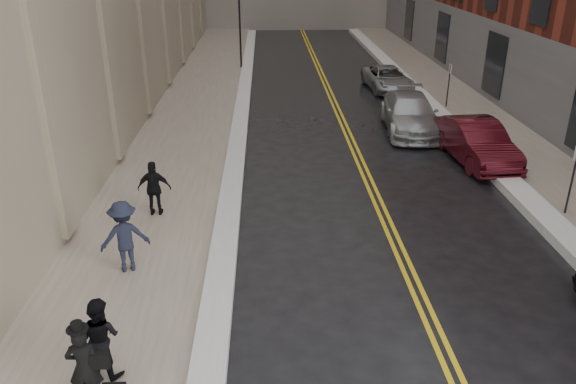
{
  "coord_description": "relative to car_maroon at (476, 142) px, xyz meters",
  "views": [
    {
      "loc": [
        -1.02,
        -6.79,
        7.57
      ],
      "look_at": [
        -0.48,
        6.62,
        1.6
      ],
      "focal_mm": 35.0,
      "sensor_mm": 36.0,
      "label": 1
    }
  ],
  "objects": [
    {
      "name": "sidewalk_left",
      "position": [
        -11.3,
        3.22,
        -0.71
      ],
      "size": [
        4.0,
        64.0,
        0.15
      ],
      "primitive_type": "cube",
      "color": "gray",
      "rests_on": "ground"
    },
    {
      "name": "sidewalk_right",
      "position": [
        2.2,
        3.22,
        -0.71
      ],
      "size": [
        3.0,
        64.0,
        0.15
      ],
      "primitive_type": "cube",
      "color": "gray",
      "rests_on": "ground"
    },
    {
      "name": "lane_stripe_a",
      "position": [
        -4.42,
        3.22,
        -0.78
      ],
      "size": [
        0.12,
        64.0,
        0.01
      ],
      "primitive_type": "cube",
      "color": "gold",
      "rests_on": "ground"
    },
    {
      "name": "lane_stripe_b",
      "position": [
        -4.18,
        3.22,
        -0.78
      ],
      "size": [
        0.12,
        64.0,
        0.01
      ],
      "primitive_type": "cube",
      "color": "gold",
      "rests_on": "ground"
    },
    {
      "name": "snow_ridge_left",
      "position": [
        -9.0,
        3.22,
        -0.65
      ],
      "size": [
        0.7,
        60.8,
        0.26
      ],
      "primitive_type": "cube",
      "color": "white",
      "rests_on": "ground"
    },
    {
      "name": "snow_ridge_right",
      "position": [
        0.35,
        3.22,
        -0.63
      ],
      "size": [
        0.85,
        60.8,
        0.3
      ],
      "primitive_type": "cube",
      "color": "white",
      "rests_on": "ground"
    },
    {
      "name": "traffic_signal",
      "position": [
        -9.4,
        17.22,
        2.3
      ],
      "size": [
        0.18,
        0.15,
        5.2
      ],
      "color": "black",
      "rests_on": "ground"
    },
    {
      "name": "parking_sign_near",
      "position": [
        1.1,
        -4.78,
        0.57
      ],
      "size": [
        0.06,
        0.35,
        2.23
      ],
      "color": "black",
      "rests_on": "ground"
    },
    {
      "name": "parking_sign_far",
      "position": [
        1.1,
        7.22,
        0.57
      ],
      "size": [
        0.06,
        0.35,
        2.23
      ],
      "color": "black",
      "rests_on": "ground"
    },
    {
      "name": "car_maroon",
      "position": [
        0.0,
        0.0,
        0.0
      ],
      "size": [
        2.02,
        4.86,
        1.56
      ],
      "primitive_type": "imported",
      "rotation": [
        0.0,
        0.0,
        0.08
      ],
      "color": "#400B13",
      "rests_on": "ground"
    },
    {
      "name": "car_silver_near",
      "position": [
        -1.56,
        3.89,
        -0.0
      ],
      "size": [
        2.6,
        5.52,
        1.56
      ],
      "primitive_type": "imported",
      "rotation": [
        0.0,
        0.0,
        -0.08
      ],
      "color": "#9DA1A5",
      "rests_on": "ground"
    },
    {
      "name": "car_silver_far",
      "position": [
        -1.02,
        11.34,
        -0.14
      ],
      "size": [
        2.46,
        4.76,
        1.28
      ],
      "primitive_type": "imported",
      "rotation": [
        0.0,
        0.0,
        0.07
      ],
      "color": "#969A9E",
      "rests_on": "ground"
    },
    {
      "name": "pedestrian_main",
      "position": [
        -10.98,
        -11.93,
        0.17
      ],
      "size": [
        0.61,
        0.42,
        1.61
      ],
      "primitive_type": "imported",
      "rotation": [
        0.0,
        0.0,
        3.2
      ],
      "color": "black",
      "rests_on": "sidewalk_left"
    },
    {
      "name": "pedestrian_a",
      "position": [
        -10.93,
        -11.12,
        0.18
      ],
      "size": [
        0.97,
        0.88,
        1.63
      ],
      "primitive_type": "imported",
      "rotation": [
        0.0,
        0.0,
        2.73
      ],
      "color": "black",
      "rests_on": "sidewalk_left"
    },
    {
      "name": "pedestrian_b",
      "position": [
        -11.3,
        -7.45,
        0.28
      ],
      "size": [
        1.34,
        1.02,
        1.83
      ],
      "primitive_type": "imported",
      "rotation": [
        0.0,
        0.0,
        3.46
      ],
      "color": "#1A1E2F",
      "rests_on": "sidewalk_left"
    },
    {
      "name": "pedestrian_c",
      "position": [
        -11.13,
        -4.36,
        0.2
      ],
      "size": [
        0.98,
        0.41,
        1.67
      ],
      "primitive_type": "imported",
      "rotation": [
        0.0,
        0.0,
        3.15
      ],
      "color": "black",
      "rests_on": "sidewalk_left"
    }
  ]
}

